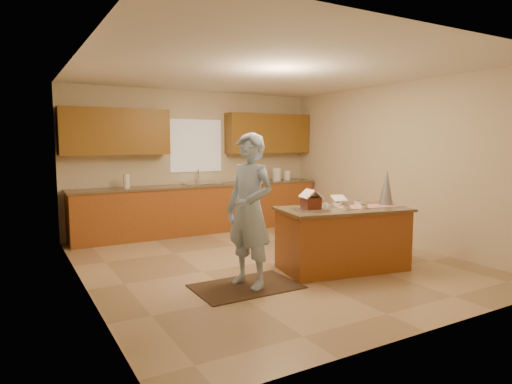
% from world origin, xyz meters
% --- Properties ---
extents(floor, '(5.50, 5.50, 0.00)m').
position_xyz_m(floor, '(0.00, 0.00, 0.00)').
color(floor, tan).
rests_on(floor, ground).
extents(ceiling, '(5.50, 5.50, 0.00)m').
position_xyz_m(ceiling, '(0.00, 0.00, 2.70)').
color(ceiling, silver).
rests_on(ceiling, floor).
extents(wall_back, '(5.50, 5.50, 0.00)m').
position_xyz_m(wall_back, '(0.00, 2.75, 1.35)').
color(wall_back, beige).
rests_on(wall_back, floor).
extents(wall_front, '(5.50, 5.50, 0.00)m').
position_xyz_m(wall_front, '(0.00, -2.75, 1.35)').
color(wall_front, beige).
rests_on(wall_front, floor).
extents(wall_left, '(5.50, 5.50, 0.00)m').
position_xyz_m(wall_left, '(-2.50, 0.00, 1.35)').
color(wall_left, beige).
rests_on(wall_left, floor).
extents(wall_right, '(5.50, 5.50, 0.00)m').
position_xyz_m(wall_right, '(2.50, 0.00, 1.35)').
color(wall_right, beige).
rests_on(wall_right, floor).
extents(stone_accent, '(0.00, 2.50, 2.50)m').
position_xyz_m(stone_accent, '(-2.48, -0.80, 1.25)').
color(stone_accent, gray).
rests_on(stone_accent, wall_left).
extents(window_curtain, '(1.05, 0.03, 1.00)m').
position_xyz_m(window_curtain, '(0.00, 2.72, 1.65)').
color(window_curtain, white).
rests_on(window_curtain, wall_back).
extents(back_counter_base, '(4.80, 0.60, 0.88)m').
position_xyz_m(back_counter_base, '(0.00, 2.45, 0.44)').
color(back_counter_base, '#9F4D21').
rests_on(back_counter_base, floor).
extents(back_counter_top, '(4.85, 0.63, 0.04)m').
position_xyz_m(back_counter_top, '(0.00, 2.45, 0.90)').
color(back_counter_top, olive).
rests_on(back_counter_top, back_counter_base).
extents(upper_cabinet_left, '(1.85, 0.35, 0.80)m').
position_xyz_m(upper_cabinet_left, '(-1.55, 2.57, 1.90)').
color(upper_cabinet_left, brown).
rests_on(upper_cabinet_left, wall_back).
extents(upper_cabinet_right, '(1.85, 0.35, 0.80)m').
position_xyz_m(upper_cabinet_right, '(1.55, 2.57, 1.90)').
color(upper_cabinet_right, brown).
rests_on(upper_cabinet_right, wall_back).
extents(sink, '(0.70, 0.45, 0.12)m').
position_xyz_m(sink, '(0.00, 2.45, 0.89)').
color(sink, silver).
rests_on(sink, back_counter_top).
extents(faucet, '(0.03, 0.03, 0.28)m').
position_xyz_m(faucet, '(0.00, 2.63, 1.06)').
color(faucet, silver).
rests_on(faucet, back_counter_top).
extents(island_base, '(1.77, 1.11, 0.80)m').
position_xyz_m(island_base, '(0.67, -0.81, 0.40)').
color(island_base, '#9F4D21').
rests_on(island_base, floor).
extents(island_top, '(1.85, 1.19, 0.04)m').
position_xyz_m(island_top, '(0.67, -0.81, 0.82)').
color(island_top, olive).
rests_on(island_top, island_base).
extents(table_runner, '(0.96, 0.49, 0.01)m').
position_xyz_m(table_runner, '(1.07, -0.89, 0.84)').
color(table_runner, '#B6280D').
rests_on(table_runner, island_top).
extents(baking_tray, '(0.47, 0.38, 0.02)m').
position_xyz_m(baking_tray, '(0.17, -0.77, 0.85)').
color(baking_tray, silver).
rests_on(baking_tray, island_top).
extents(cookbook, '(0.23, 0.19, 0.09)m').
position_xyz_m(cookbook, '(0.87, -0.50, 0.92)').
color(cookbook, white).
rests_on(cookbook, island_top).
extents(tinsel_tree, '(0.23, 0.23, 0.50)m').
position_xyz_m(tinsel_tree, '(1.38, -0.90, 1.09)').
color(tinsel_tree, silver).
rests_on(tinsel_tree, island_top).
extents(rug, '(1.23, 0.80, 0.01)m').
position_xyz_m(rug, '(-0.83, -0.83, 0.01)').
color(rug, black).
rests_on(rug, floor).
extents(boy, '(0.63, 0.77, 1.82)m').
position_xyz_m(boy, '(-0.78, -0.83, 0.92)').
color(boy, '#A2C1E6').
rests_on(boy, rug).
extents(canister_a, '(0.16, 0.16, 0.22)m').
position_xyz_m(canister_a, '(1.37, 2.45, 1.03)').
color(canister_a, white).
rests_on(canister_a, back_counter_top).
extents(canister_b, '(0.18, 0.18, 0.27)m').
position_xyz_m(canister_b, '(1.69, 2.45, 1.05)').
color(canister_b, white).
rests_on(canister_b, back_counter_top).
extents(canister_c, '(0.14, 0.14, 0.20)m').
position_xyz_m(canister_c, '(1.95, 2.45, 1.02)').
color(canister_c, white).
rests_on(canister_c, back_counter_top).
extents(paper_towel, '(0.11, 0.11, 0.24)m').
position_xyz_m(paper_towel, '(-1.42, 2.45, 1.04)').
color(paper_towel, white).
rests_on(paper_towel, back_counter_top).
extents(gingerbread_house, '(0.29, 0.30, 0.26)m').
position_xyz_m(gingerbread_house, '(0.17, -0.77, 0.96)').
color(gingerbread_house, maroon).
rests_on(gingerbread_house, baking_tray).
extents(candy_bowls, '(0.62, 0.59, 0.05)m').
position_xyz_m(candy_bowls, '(0.74, -0.73, 0.87)').
color(candy_bowls, pink).
rests_on(candy_bowls, island_top).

